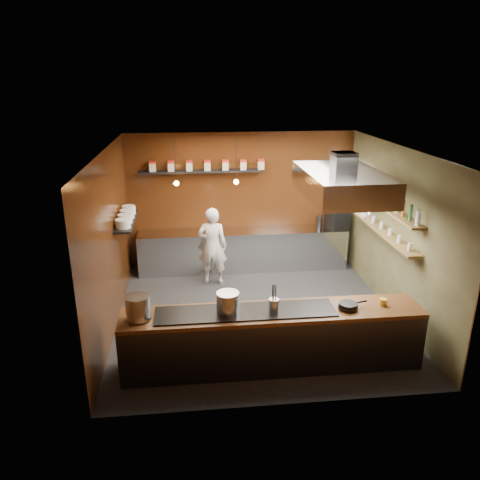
{
  "coord_description": "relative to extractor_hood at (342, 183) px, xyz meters",
  "views": [
    {
      "loc": [
        -1.13,
        -7.55,
        4.15
      ],
      "look_at": [
        -0.26,
        0.4,
        1.31
      ],
      "focal_mm": 35.0,
      "sensor_mm": 36.0,
      "label": 1
    }
  ],
  "objects": [
    {
      "name": "bottles",
      "position": [
        1.04,
        0.7,
        -0.45
      ],
      "size": [
        0.06,
        2.66,
        0.24
      ],
      "color": "silver",
      "rests_on": "bottle_shelf_upper"
    },
    {
      "name": "utensil_crock",
      "position": [
        -1.3,
        -1.25,
        -1.47
      ],
      "size": [
        0.2,
        0.2,
        0.19
      ],
      "primitive_type": "cylinder",
      "rotation": [
        0.0,
        0.0,
        -0.4
      ],
      "color": "silver",
      "rests_on": "pass_counter"
    },
    {
      "name": "right_wall",
      "position": [
        1.2,
        0.4,
        -1.01
      ],
      "size": [
        0.0,
        5.0,
        5.0
      ],
      "primitive_type": "plane",
      "rotation": [
        1.57,
        0.0,
        -1.57
      ],
      "color": "#433F26",
      "rests_on": "ground"
    },
    {
      "name": "butter_jar",
      "position": [
        0.35,
        -1.19,
        -1.54
      ],
      "size": [
        0.14,
        0.14,
        0.1
      ],
      "primitive_type": "cylinder",
      "rotation": [
        0.0,
        0.0,
        0.33
      ],
      "color": "gold",
      "rests_on": "pass_counter"
    },
    {
      "name": "pass_counter",
      "position": [
        -1.3,
        -1.2,
        -2.04
      ],
      "size": [
        4.4,
        0.72,
        0.94
      ],
      "color": "#38383D",
      "rests_on": "floor"
    },
    {
      "name": "wine_glasses",
      "position": [
        1.04,
        0.7,
        -0.97
      ],
      "size": [
        0.07,
        2.37,
        0.13
      ],
      "color": "silver",
      "rests_on": "bottle_shelf_lower"
    },
    {
      "name": "plate_stacks",
      "position": [
        -3.64,
        1.4,
        -0.86
      ],
      "size": [
        0.26,
        1.16,
        0.16
      ],
      "color": "silver",
      "rests_on": "plate_shelf"
    },
    {
      "name": "bottle_shelf_upper",
      "position": [
        1.04,
        0.7,
        -0.59
      ],
      "size": [
        0.26,
        2.8,
        0.04
      ],
      "primitive_type": "cube",
      "color": "brown",
      "rests_on": "right_wall"
    },
    {
      "name": "stockpot_large",
      "position": [
        -3.21,
        -1.24,
        -1.4
      ],
      "size": [
        0.41,
        0.41,
        0.34
      ],
      "primitive_type": "cylinder",
      "rotation": [
        0.0,
        0.0,
        -0.19
      ],
      "color": "#B8BAC0",
      "rests_on": "pass_counter"
    },
    {
      "name": "chef",
      "position": [
        -2.02,
        1.88,
        -1.69
      ],
      "size": [
        0.65,
        0.49,
        1.64
      ],
      "primitive_type": "imported",
      "rotation": [
        0.0,
        0.0,
        2.97
      ],
      "color": "white",
      "rests_on": "floor"
    },
    {
      "name": "plate_shelf",
      "position": [
        -3.64,
        1.4,
        -0.96
      ],
      "size": [
        0.3,
        1.4,
        0.04
      ],
      "primitive_type": "cube",
      "color": "black",
      "rests_on": "left_wall"
    },
    {
      "name": "left_wall",
      "position": [
        -3.8,
        0.4,
        -1.01
      ],
      "size": [
        0.0,
        5.0,
        5.0
      ],
      "primitive_type": "plane",
      "rotation": [
        1.57,
        0.0,
        1.57
      ],
      "color": "#321809",
      "rests_on": "ground"
    },
    {
      "name": "window_pane",
      "position": [
        1.15,
        2.1,
        -0.61
      ],
      "size": [
        0.0,
        1.0,
        1.0
      ],
      "primitive_type": "plane",
      "rotation": [
        1.57,
        0.0,
        -1.57
      ],
      "color": "white",
      "rests_on": "right_wall"
    },
    {
      "name": "stockpot_small",
      "position": [
        -1.96,
        -1.21,
        -1.41
      ],
      "size": [
        0.43,
        0.43,
        0.31
      ],
      "primitive_type": "cylinder",
      "rotation": [
        0.0,
        0.0,
        -0.43
      ],
      "color": "silver",
      "rests_on": "pass_counter"
    },
    {
      "name": "floor",
      "position": [
        -1.3,
        0.4,
        -2.51
      ],
      "size": [
        5.0,
        5.0,
        0.0
      ],
      "primitive_type": "plane",
      "color": "black",
      "rests_on": "ground"
    },
    {
      "name": "espresso_machine",
      "position": [
        0.8,
        2.5,
        -1.39
      ],
      "size": [
        0.53,
        0.52,
        0.43
      ],
      "primitive_type": "cube",
      "rotation": [
        0.0,
        0.0,
        0.32
      ],
      "color": "black",
      "rests_on": "prep_counter"
    },
    {
      "name": "frying_pan",
      "position": [
        -0.2,
        -1.26,
        -1.53
      ],
      "size": [
        0.45,
        0.29,
        0.07
      ],
      "color": "black",
      "rests_on": "pass_counter"
    },
    {
      "name": "prep_counter",
      "position": [
        -1.3,
        2.57,
        -2.06
      ],
      "size": [
        4.6,
        0.65,
        0.9
      ],
      "primitive_type": "cube",
      "color": "silver",
      "rests_on": "floor"
    },
    {
      "name": "pendant_left",
      "position": [
        -2.7,
        2.1,
        -0.35
      ],
      "size": [
        0.1,
        0.1,
        0.95
      ],
      "color": "black",
      "rests_on": "ceiling"
    },
    {
      "name": "pendant_right",
      "position": [
        -1.5,
        2.1,
        -0.35
      ],
      "size": [
        0.1,
        0.1,
        0.95
      ],
      "color": "black",
      "rests_on": "ceiling"
    },
    {
      "name": "bottle_shelf_lower",
      "position": [
        1.04,
        0.7,
        -1.06
      ],
      "size": [
        0.26,
        2.8,
        0.04
      ],
      "primitive_type": "cube",
      "color": "brown",
      "rests_on": "right_wall"
    },
    {
      "name": "tin_shelf",
      "position": [
        -2.2,
        2.76,
        -0.31
      ],
      "size": [
        2.6,
        0.26,
        0.04
      ],
      "primitive_type": "cube",
      "color": "black",
      "rests_on": "back_wall"
    },
    {
      "name": "ceiling",
      "position": [
        -1.3,
        0.4,
        0.49
      ],
      "size": [
        5.0,
        5.0,
        0.0
      ],
      "primitive_type": "plane",
      "rotation": [
        3.14,
        0.0,
        0.0
      ],
      "color": "silver",
      "rests_on": "back_wall"
    },
    {
      "name": "extractor_hood",
      "position": [
        0.0,
        0.0,
        0.0
      ],
      "size": [
        1.2,
        2.0,
        0.72
      ],
      "color": "#38383D",
      "rests_on": "ceiling"
    },
    {
      "name": "storage_tins",
      "position": [
        -2.05,
        2.76,
        -0.17
      ],
      "size": [
        2.43,
        0.13,
        0.22
      ],
      "color": "#BEB69E",
      "rests_on": "tin_shelf"
    },
    {
      "name": "back_wall",
      "position": [
        -1.3,
        2.9,
        -1.01
      ],
      "size": [
        5.0,
        0.0,
        5.0
      ],
      "primitive_type": "plane",
      "rotation": [
        1.57,
        0.0,
        0.0
      ],
      "color": "#321809",
      "rests_on": "ground"
    }
  ]
}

